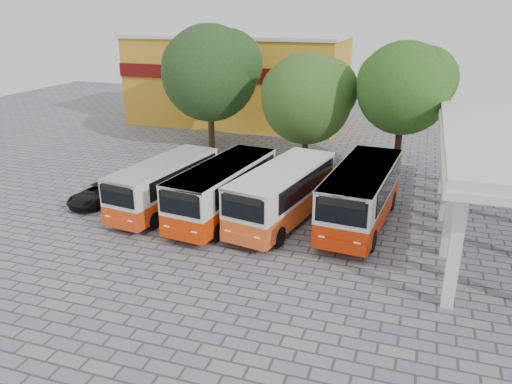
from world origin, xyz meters
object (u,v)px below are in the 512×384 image
(bus_centre_right, at_px, (283,192))
(parked_car, at_px, (98,194))
(bus_far_right, at_px, (362,192))
(bus_centre_left, at_px, (223,188))
(bus_far_left, at_px, (165,183))

(bus_centre_right, relative_size, parked_car, 2.16)
(bus_far_right, bearing_deg, bus_centre_right, -161.20)
(bus_centre_left, xyz_separation_m, bus_far_right, (7.05, 1.34, 0.09))
(bus_centre_left, height_order, bus_centre_right, bus_centre_right)
(bus_centre_right, relative_size, bus_far_right, 0.98)
(bus_centre_right, xyz_separation_m, parked_car, (-10.82, -0.64, -1.16))
(bus_centre_left, height_order, bus_far_right, bus_far_right)
(bus_centre_left, bearing_deg, bus_far_right, 17.87)
(bus_centre_right, distance_m, bus_far_right, 4.01)
(bus_far_left, distance_m, bus_far_right, 10.61)
(bus_far_left, xyz_separation_m, bus_far_right, (10.52, 1.32, 0.20))
(bus_far_left, height_order, parked_car, bus_far_left)
(parked_car, bearing_deg, bus_far_right, 12.30)
(bus_far_right, bearing_deg, bus_centre_left, -164.24)
(bus_far_left, relative_size, bus_centre_right, 0.92)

